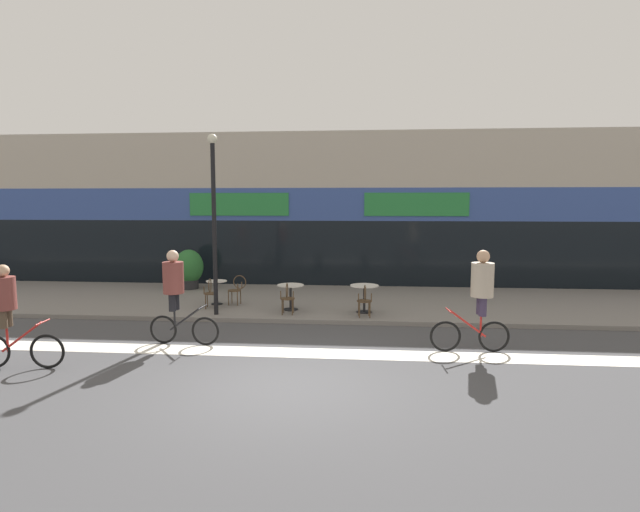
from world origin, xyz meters
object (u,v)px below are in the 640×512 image
(cafe_chair_1_near, at_px, (287,296))
(cafe_chair_2_near, at_px, (365,299))
(bistro_table_0, at_px, (217,288))
(bistro_table_2, at_px, (364,293))
(lamp_post, at_px, (214,211))
(cyclist_0, at_px, (480,292))
(cyclist_2, at_px, (9,310))
(bistro_table_1, at_px, (291,292))
(cafe_chair_0_side, at_px, (237,288))
(cyclist_1, at_px, (175,288))
(planter_pot, at_px, (189,268))
(cafe_chair_0_near, at_px, (211,291))

(cafe_chair_1_near, height_order, cafe_chair_2_near, same)
(bistro_table_0, height_order, bistro_table_2, bistro_table_2)
(cafe_chair_2_near, bearing_deg, lamp_post, 84.25)
(bistro_table_0, bearing_deg, cyclist_0, -29.17)
(bistro_table_0, relative_size, cyclist_2, 0.36)
(bistro_table_1, relative_size, lamp_post, 0.16)
(cafe_chair_0_side, relative_size, cyclist_1, 0.42)
(cafe_chair_0_side, bearing_deg, bistro_table_2, 175.03)
(lamp_post, bearing_deg, planter_pot, 118.78)
(cafe_chair_2_near, distance_m, cyclist_2, 8.09)
(lamp_post, height_order, cyclist_2, lamp_post)
(bistro_table_0, relative_size, cyclist_1, 0.34)
(bistro_table_1, distance_m, bistro_table_2, 2.12)
(cyclist_2, bearing_deg, bistro_table_1, 42.98)
(cafe_chair_2_near, relative_size, cyclist_0, 0.41)
(bistro_table_0, distance_m, planter_pot, 3.15)
(bistro_table_0, distance_m, cafe_chair_0_side, 0.63)
(cafe_chair_1_near, xyz_separation_m, cafe_chair_2_near, (2.11, -0.17, 0.00))
(lamp_post, height_order, cyclist_0, lamp_post)
(cafe_chair_0_near, relative_size, lamp_post, 0.18)
(cafe_chair_2_near, bearing_deg, cyclist_0, -140.93)
(cafe_chair_0_side, xyz_separation_m, cyclist_1, (-0.41, -3.82, 0.64))
(cafe_chair_0_near, relative_size, cyclist_1, 0.42)
(cafe_chair_0_near, xyz_separation_m, cafe_chair_1_near, (2.34, -0.57, 0.00))
(cafe_chair_0_near, bearing_deg, cyclist_1, 176.20)
(bistro_table_2, height_order, cafe_chair_0_side, cafe_chair_0_side)
(cyclist_1, bearing_deg, cafe_chair_2_near, 34.03)
(cafe_chair_1_near, bearing_deg, cafe_chair_0_near, 73.47)
(cafe_chair_1_near, bearing_deg, cafe_chair_0_side, 52.57)
(bistro_table_2, relative_size, cyclist_2, 0.39)
(cyclist_1, bearing_deg, lamp_post, 90.14)
(bistro_table_0, bearing_deg, cafe_chair_0_near, -89.09)
(bistro_table_1, bearing_deg, cyclist_0, -35.75)
(bistro_table_0, xyz_separation_m, planter_pot, (-1.78, 2.59, 0.22))
(bistro_table_2, bearing_deg, cyclist_2, -143.68)
(cafe_chair_0_side, distance_m, cyclist_1, 3.90)
(cafe_chair_1_near, bearing_deg, bistro_table_1, -2.43)
(bistro_table_0, distance_m, cafe_chair_1_near, 2.63)
(cyclist_1, bearing_deg, bistro_table_2, 39.99)
(cafe_chair_2_near, height_order, planter_pot, planter_pot)
(bistro_table_1, bearing_deg, cafe_chair_1_near, -89.67)
(cyclist_2, bearing_deg, cafe_chair_0_side, 57.82)
(cafe_chair_2_near, bearing_deg, bistro_table_2, -4.71)
(cafe_chair_0_side, xyz_separation_m, cafe_chair_1_near, (1.72, -1.19, 0.00))
(cyclist_0, height_order, cyclist_1, cyclist_0)
(bistro_table_2, relative_size, cafe_chair_0_side, 0.89)
(bistro_table_0, xyz_separation_m, cyclist_2, (-2.34, -5.73, 0.52))
(cafe_chair_2_near, bearing_deg, cyclist_1, 114.81)
(cafe_chair_1_near, relative_size, cafe_chair_2_near, 1.00)
(cafe_chair_0_near, bearing_deg, bistro_table_1, -96.21)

